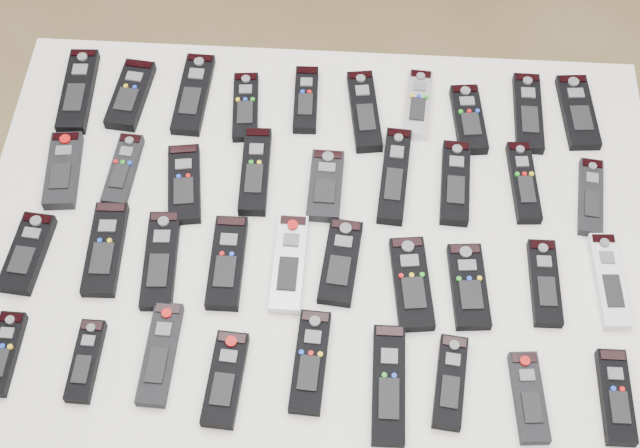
# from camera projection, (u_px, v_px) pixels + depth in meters

# --- Properties ---
(ground) EXTENTS (4.00, 4.00, 0.00)m
(ground) POSITION_uv_depth(u_px,v_px,m) (372.00, 420.00, 2.25)
(ground) COLOR olive
(ground) RESTS_ON ground
(table) EXTENTS (1.25, 0.88, 0.78)m
(table) POSITION_uv_depth(u_px,v_px,m) (320.00, 246.00, 1.68)
(table) COLOR white
(table) RESTS_ON ground
(remote_0) EXTENTS (0.07, 0.21, 0.02)m
(remote_0) POSITION_uv_depth(u_px,v_px,m) (78.00, 91.00, 1.79)
(remote_0) COLOR black
(remote_0) RESTS_ON table
(remote_1) EXTENTS (0.08, 0.17, 0.02)m
(remote_1) POSITION_uv_depth(u_px,v_px,m) (131.00, 95.00, 1.78)
(remote_1) COLOR black
(remote_1) RESTS_ON table
(remote_2) EXTENTS (0.06, 0.20, 0.02)m
(remote_2) POSITION_uv_depth(u_px,v_px,m) (193.00, 94.00, 1.79)
(remote_2) COLOR black
(remote_2) RESTS_ON table
(remote_3) EXTENTS (0.06, 0.17, 0.02)m
(remote_3) POSITION_uv_depth(u_px,v_px,m) (246.00, 107.00, 1.77)
(remote_3) COLOR black
(remote_3) RESTS_ON table
(remote_4) EXTENTS (0.05, 0.16, 0.02)m
(remote_4) POSITION_uv_depth(u_px,v_px,m) (306.00, 100.00, 1.78)
(remote_4) COLOR black
(remote_4) RESTS_ON table
(remote_5) EXTENTS (0.08, 0.20, 0.02)m
(remote_5) POSITION_uv_depth(u_px,v_px,m) (364.00, 111.00, 1.76)
(remote_5) COLOR black
(remote_5) RESTS_ON table
(remote_6) EXTENTS (0.06, 0.17, 0.02)m
(remote_6) POSITION_uv_depth(u_px,v_px,m) (418.00, 104.00, 1.77)
(remote_6) COLOR #B7B7BC
(remote_6) RESTS_ON table
(remote_7) EXTENTS (0.07, 0.16, 0.02)m
(remote_7) POSITION_uv_depth(u_px,v_px,m) (469.00, 119.00, 1.75)
(remote_7) COLOR black
(remote_7) RESTS_ON table
(remote_8) EXTENTS (0.05, 0.19, 0.02)m
(remote_8) POSITION_uv_depth(u_px,v_px,m) (528.00, 113.00, 1.76)
(remote_8) COLOR black
(remote_8) RESTS_ON table
(remote_9) EXTENTS (0.07, 0.18, 0.02)m
(remote_9) POSITION_uv_depth(u_px,v_px,m) (578.00, 112.00, 1.76)
(remote_9) COLOR black
(remote_9) RESTS_ON table
(remote_10) EXTENTS (0.07, 0.17, 0.02)m
(remote_10) POSITION_uv_depth(u_px,v_px,m) (63.00, 170.00, 1.69)
(remote_10) COLOR black
(remote_10) RESTS_ON table
(remote_11) EXTENTS (0.06, 0.16, 0.02)m
(remote_11) POSITION_uv_depth(u_px,v_px,m) (123.00, 170.00, 1.69)
(remote_11) COLOR black
(remote_11) RESTS_ON table
(remote_12) EXTENTS (0.08, 0.18, 0.02)m
(remote_12) POSITION_uv_depth(u_px,v_px,m) (184.00, 184.00, 1.67)
(remote_12) COLOR black
(remote_12) RESTS_ON table
(remote_13) EXTENTS (0.06, 0.19, 0.02)m
(remote_13) POSITION_uv_depth(u_px,v_px,m) (255.00, 171.00, 1.68)
(remote_13) COLOR black
(remote_13) RESTS_ON table
(remote_14) EXTENTS (0.06, 0.15, 0.02)m
(remote_14) POSITION_uv_depth(u_px,v_px,m) (326.00, 186.00, 1.67)
(remote_14) COLOR black
(remote_14) RESTS_ON table
(remote_15) EXTENTS (0.06, 0.21, 0.02)m
(remote_15) POSITION_uv_depth(u_px,v_px,m) (394.00, 176.00, 1.68)
(remote_15) COLOR black
(remote_15) RESTS_ON table
(remote_16) EXTENTS (0.06, 0.18, 0.02)m
(remote_16) POSITION_uv_depth(u_px,v_px,m) (455.00, 183.00, 1.67)
(remote_16) COLOR black
(remote_16) RESTS_ON table
(remote_17) EXTENTS (0.06, 0.18, 0.02)m
(remote_17) POSITION_uv_depth(u_px,v_px,m) (524.00, 182.00, 1.67)
(remote_17) COLOR black
(remote_17) RESTS_ON table
(remote_18) EXTENTS (0.06, 0.17, 0.02)m
(remote_18) POSITION_uv_depth(u_px,v_px,m) (591.00, 197.00, 1.66)
(remote_18) COLOR black
(remote_18) RESTS_ON table
(remote_19) EXTENTS (0.07, 0.16, 0.02)m
(remote_19) POSITION_uv_depth(u_px,v_px,m) (28.00, 253.00, 1.59)
(remote_19) COLOR black
(remote_19) RESTS_ON table
(remote_20) EXTENTS (0.07, 0.19, 0.02)m
(remote_20) POSITION_uv_depth(u_px,v_px,m) (105.00, 249.00, 1.59)
(remote_20) COLOR black
(remote_20) RESTS_ON table
(remote_21) EXTENTS (0.07, 0.20, 0.02)m
(remote_21) POSITION_uv_depth(u_px,v_px,m) (161.00, 260.00, 1.58)
(remote_21) COLOR black
(remote_21) RESTS_ON table
(remote_22) EXTENTS (0.06, 0.18, 0.02)m
(remote_22) POSITION_uv_depth(u_px,v_px,m) (227.00, 263.00, 1.58)
(remote_22) COLOR black
(remote_22) RESTS_ON table
(remote_23) EXTENTS (0.06, 0.19, 0.02)m
(remote_23) POSITION_uv_depth(u_px,v_px,m) (289.00, 263.00, 1.58)
(remote_23) COLOR #B7B7BC
(remote_23) RESTS_ON table
(remote_24) EXTENTS (0.08, 0.17, 0.02)m
(remote_24) POSITION_uv_depth(u_px,v_px,m) (340.00, 262.00, 1.58)
(remote_24) COLOR black
(remote_24) RESTS_ON table
(remote_25) EXTENTS (0.08, 0.18, 0.02)m
(remote_25) POSITION_uv_depth(u_px,v_px,m) (412.00, 284.00, 1.56)
(remote_25) COLOR black
(remote_25) RESTS_ON table
(remote_26) EXTENTS (0.07, 0.17, 0.02)m
(remote_26) POSITION_uv_depth(u_px,v_px,m) (469.00, 286.00, 1.56)
(remote_26) COLOR black
(remote_26) RESTS_ON table
(remote_27) EXTENTS (0.05, 0.17, 0.02)m
(remote_27) POSITION_uv_depth(u_px,v_px,m) (545.00, 283.00, 1.56)
(remote_27) COLOR black
(remote_27) RESTS_ON table
(remote_28) EXTENTS (0.06, 0.19, 0.02)m
(remote_28) POSITION_uv_depth(u_px,v_px,m) (609.00, 281.00, 1.56)
(remote_28) COLOR silver
(remote_28) RESTS_ON table
(remote_29) EXTENTS (0.05, 0.15, 0.02)m
(remote_29) POSITION_uv_depth(u_px,v_px,m) (4.00, 354.00, 1.49)
(remote_29) COLOR black
(remote_29) RESTS_ON table
(remote_30) EXTENTS (0.04, 0.14, 0.02)m
(remote_30) POSITION_uv_depth(u_px,v_px,m) (86.00, 361.00, 1.48)
(remote_30) COLOR black
(remote_30) RESTS_ON table
(remote_31) EXTENTS (0.05, 0.18, 0.02)m
(remote_31) POSITION_uv_depth(u_px,v_px,m) (160.00, 354.00, 1.49)
(remote_31) COLOR black
(remote_31) RESTS_ON table
(remote_32) EXTENTS (0.06, 0.17, 0.02)m
(remote_32) POSITION_uv_depth(u_px,v_px,m) (225.00, 379.00, 1.46)
(remote_32) COLOR black
(remote_32) RESTS_ON table
(remote_33) EXTENTS (0.06, 0.18, 0.02)m
(remote_33) POSITION_uv_depth(u_px,v_px,m) (310.00, 362.00, 1.48)
(remote_33) COLOR black
(remote_33) RESTS_ON table
(remote_34) EXTENTS (0.05, 0.21, 0.02)m
(remote_34) POSITION_uv_depth(u_px,v_px,m) (389.00, 384.00, 1.46)
(remote_34) COLOR black
(remote_34) RESTS_ON table
(remote_35) EXTENTS (0.06, 0.16, 0.02)m
(remote_35) POSITION_uv_depth(u_px,v_px,m) (450.00, 382.00, 1.46)
(remote_35) COLOR black
(remote_35) RESTS_ON table
(remote_36) EXTENTS (0.06, 0.16, 0.02)m
(remote_36) POSITION_uv_depth(u_px,v_px,m) (529.00, 397.00, 1.45)
(remote_36) COLOR black
(remote_36) RESTS_ON table
(remote_37) EXTENTS (0.05, 0.16, 0.02)m
(remote_37) POSITION_uv_depth(u_px,v_px,m) (616.00, 397.00, 1.45)
(remote_37) COLOR black
(remote_37) RESTS_ON table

